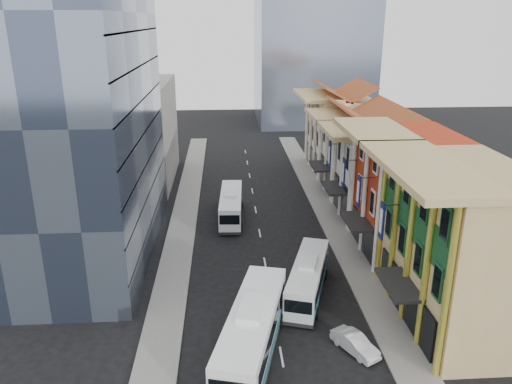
{
  "coord_description": "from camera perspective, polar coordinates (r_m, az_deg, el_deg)",
  "views": [
    {
      "loc": [
        -3.61,
        -27.49,
        22.01
      ],
      "look_at": [
        -0.61,
        18.75,
        5.86
      ],
      "focal_mm": 35.0,
      "sensor_mm": 36.0,
      "label": 1
    }
  ],
  "objects": [
    {
      "name": "shophouse_cream_far",
      "position": [
        77.35,
        9.61,
        6.63
      ],
      "size": [
        8.0,
        12.0,
        11.0
      ],
      "primitive_type": "cube",
      "color": "silver",
      "rests_on": "ground"
    },
    {
      "name": "shophouse_cream_near",
      "position": [
        59.28,
        13.75,
        1.98
      ],
      "size": [
        8.0,
        9.0,
        10.0
      ],
      "primitive_type": "cube",
      "color": "silver",
      "rests_on": "ground"
    },
    {
      "name": "bus_left_far",
      "position": [
        57.54,
        -2.87,
        -1.49
      ],
      "size": [
        2.95,
        10.61,
        3.37
      ],
      "primitive_type": null,
      "rotation": [
        0.0,
        0.0,
        -0.05
      ],
      "color": "white",
      "rests_on": "ground"
    },
    {
      "name": "sidewalk_right",
      "position": [
        55.47,
        9.24,
        -4.34
      ],
      "size": [
        3.0,
        90.0,
        0.15
      ],
      "primitive_type": "cube",
      "color": "slate",
      "rests_on": "ground"
    },
    {
      "name": "shophouse_red",
      "position": [
        50.46,
        16.93,
        -0.14
      ],
      "size": [
        8.0,
        10.0,
        12.0
      ],
      "primitive_type": "cube",
      "color": "#AF2F13",
      "rests_on": "ground"
    },
    {
      "name": "shophouse_cream_mid",
      "position": [
        67.58,
        11.56,
        4.25
      ],
      "size": [
        8.0,
        9.0,
        10.0
      ],
      "primitive_type": "cube",
      "color": "silver",
      "rests_on": "ground"
    },
    {
      "name": "sedan_right",
      "position": [
        36.9,
        11.25,
        -16.61
      ],
      "size": [
        3.07,
        3.99,
        1.26
      ],
      "primitive_type": "imported",
      "rotation": [
        0.0,
        0.0,
        0.52
      ],
      "color": "silver",
      "rests_on": "ground"
    },
    {
      "name": "office_block_far",
      "position": [
        72.16,
        -13.6,
        6.68
      ],
      "size": [
        10.0,
        18.0,
        14.0
      ],
      "primitive_type": "cube",
      "color": "gray",
      "rests_on": "ground"
    },
    {
      "name": "ground",
      "position": [
        35.4,
        3.13,
        -19.26
      ],
      "size": [
        200.0,
        200.0,
        0.0
      ],
      "primitive_type": "plane",
      "color": "black",
      "rests_on": "ground"
    },
    {
      "name": "bus_left_near",
      "position": [
        35.0,
        -0.42,
        -15.61
      ],
      "size": [
        5.99,
        12.94,
        4.04
      ],
      "primitive_type": null,
      "rotation": [
        0.0,
        0.0,
        -0.25
      ],
      "color": "white",
      "rests_on": "ground"
    },
    {
      "name": "sidewalk_left",
      "position": [
        54.35,
        -8.58,
        -4.81
      ],
      "size": [
        3.0,
        90.0,
        0.15
      ],
      "primitive_type": "cube",
      "color": "slate",
      "rests_on": "ground"
    },
    {
      "name": "shophouse_tan",
      "position": [
        40.28,
        22.72,
        -5.8
      ],
      "size": [
        8.0,
        14.0,
        12.0
      ],
      "primitive_type": "cube",
      "color": "tan",
      "rests_on": "ground"
    },
    {
      "name": "bus_right",
      "position": [
        42.26,
        5.95,
        -9.71
      ],
      "size": [
        5.37,
        10.5,
        3.29
      ],
      "primitive_type": null,
      "rotation": [
        0.0,
        0.0,
        -0.31
      ],
      "color": "silver",
      "rests_on": "ground"
    },
    {
      "name": "office_tower",
      "position": [
        48.88,
        -19.87,
        9.86
      ],
      "size": [
        12.0,
        26.0,
        30.0
      ],
      "primitive_type": "cube",
      "color": "#3C475F",
      "rests_on": "ground"
    }
  ]
}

